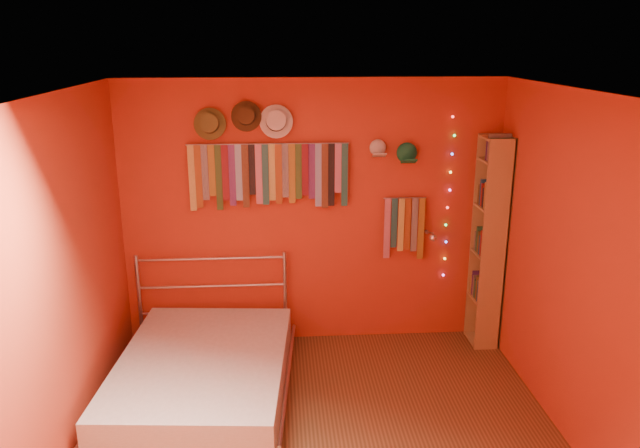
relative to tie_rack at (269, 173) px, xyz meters
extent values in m
plane|color=#53371C|center=(0.40, -1.68, -1.67)|extent=(3.50, 3.50, 0.00)
cube|color=#AB1D1B|center=(0.40, 0.07, -0.42)|extent=(3.50, 0.02, 2.50)
cube|color=#AB1D1B|center=(2.15, -1.68, -0.42)|extent=(0.02, 3.50, 2.50)
cube|color=#AB1D1B|center=(-1.35, -1.68, -0.42)|extent=(0.02, 3.50, 2.50)
cube|color=white|center=(0.40, -1.68, 0.83)|extent=(3.50, 3.50, 0.02)
cylinder|color=#ABABB0|center=(0.00, 0.02, 0.26)|extent=(1.45, 0.01, 0.01)
cube|color=#B29B47|center=(-0.68, 0.01, -0.04)|extent=(0.06, 0.01, 0.60)
cube|color=brown|center=(-0.62, 0.00, -0.03)|extent=(0.06, 0.01, 0.57)
cube|color=navy|center=(-0.56, -0.01, 0.01)|extent=(0.06, 0.01, 0.50)
cube|color=olive|center=(-0.50, 0.01, 0.02)|extent=(0.06, 0.01, 0.46)
cube|color=#1E491D|center=(-0.45, 0.00, -0.04)|extent=(0.06, 0.01, 0.60)
cube|color=maroon|center=(-0.39, -0.01, 0.00)|extent=(0.06, 0.01, 0.50)
cube|color=#461B6D|center=(-0.33, 0.01, -0.02)|extent=(0.06, 0.01, 0.56)
cube|color=#7BB1DB|center=(-0.27, 0.00, 0.00)|extent=(0.06, 0.01, 0.51)
cube|color=#4E2B1A|center=(-0.21, -0.01, -0.03)|extent=(0.06, 0.01, 0.57)
cube|color=black|center=(-0.15, 0.01, 0.03)|extent=(0.06, 0.01, 0.46)
cube|color=#BF5F78|center=(-0.09, 0.00, -0.02)|extent=(0.06, 0.01, 0.54)
cube|color=#1A5C5D|center=(-0.03, -0.01, -0.02)|extent=(0.06, 0.01, 0.55)
cube|color=#B0AC46|center=(0.03, 0.01, 0.00)|extent=(0.06, 0.01, 0.51)
cube|color=brown|center=(0.09, 0.00, -0.02)|extent=(0.06, 0.01, 0.55)
cube|color=#121551|center=(0.15, -0.01, 0.01)|extent=(0.06, 0.01, 0.49)
cube|color=#9A681C|center=(0.21, 0.01, -0.02)|extent=(0.06, 0.01, 0.54)
cube|color=#2A5221|center=(0.27, 0.00, 0.00)|extent=(0.06, 0.01, 0.50)
cube|color=maroon|center=(0.33, -0.01, 0.02)|extent=(0.06, 0.01, 0.47)
cube|color=#411860|center=(0.39, 0.01, 0.00)|extent=(0.06, 0.01, 0.51)
cube|color=#7991D7|center=(0.45, 0.00, -0.03)|extent=(0.06, 0.01, 0.58)
cube|color=#512A1B|center=(0.51, -0.01, -0.04)|extent=(0.06, 0.01, 0.59)
cube|color=black|center=(0.57, 0.01, -0.03)|extent=(0.06, 0.01, 0.58)
cube|color=#AF578B|center=(0.63, 0.00, 0.03)|extent=(0.06, 0.01, 0.45)
cube|color=#18564C|center=(0.69, -0.01, -0.03)|extent=(0.06, 0.01, 0.58)
cylinder|color=#ABABB0|center=(1.25, 0.02, -0.26)|extent=(0.40, 0.01, 0.01)
cube|color=#A95472|center=(1.09, 0.01, -0.55)|extent=(0.06, 0.01, 0.58)
cube|color=#184C57|center=(1.16, 0.00, -0.50)|extent=(0.06, 0.01, 0.48)
cube|color=#ADAC45|center=(1.22, -0.01, -0.52)|extent=(0.06, 0.01, 0.51)
cube|color=brown|center=(1.29, 0.01, -0.51)|extent=(0.06, 0.01, 0.50)
cube|color=navy|center=(1.35, 0.00, -0.52)|extent=(0.06, 0.01, 0.52)
cube|color=brown|center=(1.41, -0.01, -0.56)|extent=(0.06, 0.01, 0.59)
cylinder|color=brown|center=(-0.50, 0.01, 0.44)|extent=(0.28, 0.07, 0.28)
cylinder|color=brown|center=(-0.50, -0.04, 0.45)|extent=(0.16, 0.14, 0.18)
cylinder|color=#332314|center=(-0.50, -0.02, 0.45)|extent=(0.17, 0.06, 0.17)
cylinder|color=#422D17|center=(-0.18, 0.01, 0.50)|extent=(0.27, 0.07, 0.26)
cylinder|color=#422D17|center=(-0.18, -0.04, 0.51)|extent=(0.16, 0.13, 0.17)
cylinder|color=black|center=(-0.18, -0.02, 0.51)|extent=(0.16, 0.05, 0.16)
cylinder|color=silver|center=(0.08, 0.01, 0.46)|extent=(0.30, 0.07, 0.29)
cylinder|color=silver|center=(0.08, -0.05, 0.47)|extent=(0.17, 0.15, 0.19)
cylinder|color=black|center=(0.08, -0.02, 0.46)|extent=(0.18, 0.06, 0.18)
ellipsoid|color=silver|center=(0.99, 0.02, 0.21)|extent=(0.16, 0.12, 0.16)
cube|color=silver|center=(0.99, -0.09, 0.16)|extent=(0.12, 0.09, 0.05)
ellipsoid|color=#186F44|center=(1.25, 0.02, 0.16)|extent=(0.18, 0.14, 0.18)
cube|color=#186F44|center=(1.25, -0.10, 0.11)|extent=(0.13, 0.10, 0.05)
sphere|color=#FF3333|center=(1.66, 0.03, 0.48)|extent=(0.02, 0.02, 0.02)
sphere|color=#33FF4C|center=(1.69, 0.03, 0.31)|extent=(0.02, 0.02, 0.02)
sphere|color=#4C66FF|center=(1.68, 0.03, 0.14)|extent=(0.02, 0.02, 0.02)
sphere|color=yellow|center=(1.67, 0.03, -0.03)|extent=(0.02, 0.02, 0.02)
sphere|color=#FF4CCC|center=(1.67, 0.03, -0.19)|extent=(0.02, 0.02, 0.02)
sphere|color=#FF3333|center=(1.66, 0.03, -0.36)|extent=(0.02, 0.02, 0.02)
sphere|color=#33FF4C|center=(1.66, 0.03, -0.53)|extent=(0.02, 0.02, 0.02)
sphere|color=#4C66FF|center=(1.67, 0.03, -0.70)|extent=(0.02, 0.02, 0.02)
sphere|color=yellow|center=(1.67, 0.03, -0.87)|extent=(0.02, 0.02, 0.02)
sphere|color=#FF4CCC|center=(1.66, 0.03, -1.04)|extent=(0.02, 0.02, 0.02)
cylinder|color=#ABABB0|center=(1.48, 0.05, -0.60)|extent=(0.04, 0.03, 0.04)
cylinder|color=#ABABB0|center=(1.48, -0.07, -0.57)|extent=(0.01, 0.25, 0.08)
sphere|color=white|center=(1.48, -0.20, -0.58)|extent=(0.07, 0.07, 0.07)
cube|color=#A7844B|center=(2.02, -0.31, -0.67)|extent=(0.24, 0.02, 2.00)
cube|color=#A7844B|center=(2.02, 0.01, -0.67)|extent=(0.24, 0.02, 2.00)
cube|color=#A7844B|center=(2.13, -0.15, -0.67)|extent=(0.02, 0.34, 2.00)
cube|color=#A7844B|center=(2.02, -0.15, -1.65)|extent=(0.24, 0.32, 0.02)
cube|color=#A7844B|center=(2.02, -0.15, -1.22)|extent=(0.24, 0.32, 0.02)
cube|color=#A7844B|center=(2.02, -0.15, -0.77)|extent=(0.24, 0.32, 0.02)
cube|color=#A7844B|center=(2.02, -0.15, -0.32)|extent=(0.24, 0.32, 0.02)
cube|color=#A7844B|center=(2.02, -0.15, 0.11)|extent=(0.24, 0.32, 0.02)
cube|color=#A7844B|center=(2.02, -0.15, 0.31)|extent=(0.24, 0.32, 0.02)
cylinder|color=#ABABB0|center=(-1.23, -0.03, -1.21)|extent=(0.03, 0.03, 0.92)
cylinder|color=#ABABB0|center=(0.13, -0.03, -1.21)|extent=(0.03, 0.03, 0.92)
cylinder|color=#ABABB0|center=(-0.55, -0.03, -1.33)|extent=(1.36, 0.02, 0.02)
cylinder|color=#ABABB0|center=(-0.55, -0.03, -1.07)|extent=(1.36, 0.02, 0.02)
cylinder|color=#ABABB0|center=(-0.55, -0.03, -0.79)|extent=(1.36, 0.02, 0.02)
cube|color=beige|center=(-0.55, -1.01, -1.45)|extent=(1.45, 1.95, 0.37)
cylinder|color=#ABABB0|center=(-1.23, -1.01, -1.47)|extent=(0.19, 1.84, 0.03)
cylinder|color=#ABABB0|center=(0.13, -1.01, -1.47)|extent=(0.19, 1.84, 0.03)
camera|label=1|loc=(0.08, -5.51, 1.16)|focal=35.00mm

